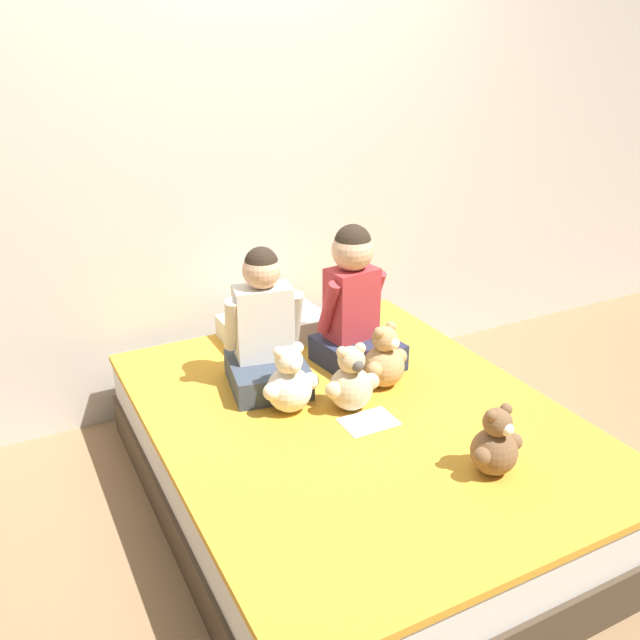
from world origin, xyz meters
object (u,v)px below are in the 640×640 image
at_px(child_on_left, 265,332).
at_px(teddy_bear_held_by_right_child, 384,360).
at_px(teddy_bear_held_by_left_child, 289,383).
at_px(teddy_bear_at_foot_of_bed, 495,445).
at_px(bed, 354,456).
at_px(sign_card, 369,422).
at_px(pillow_at_headboard, 274,327).
at_px(child_on_right, 354,305).
at_px(teddy_bear_between_children, 351,382).

height_order(child_on_left, teddy_bear_held_by_right_child, child_on_left).
relative_size(child_on_left, teddy_bear_held_by_left_child, 2.09).
distance_m(teddy_bear_held_by_left_child, teddy_bear_held_by_right_child, 0.44).
relative_size(teddy_bear_held_by_left_child, teddy_bear_at_foot_of_bed, 1.12).
bearing_deg(bed, child_on_left, 119.33).
height_order(teddy_bear_held_by_right_child, teddy_bear_at_foot_of_bed, teddy_bear_held_by_right_child).
distance_m(teddy_bear_held_by_right_child, sign_card, 0.33).
bearing_deg(teddy_bear_at_foot_of_bed, sign_card, 107.45).
bearing_deg(bed, pillow_at_headboard, 90.00).
relative_size(child_on_right, teddy_bear_between_children, 2.28).
relative_size(bed, pillow_at_headboard, 3.96).
relative_size(teddy_bear_held_by_left_child, teddy_bear_held_by_right_child, 1.02).
bearing_deg(pillow_at_headboard, teddy_bear_at_foot_of_bed, -80.75).
height_order(teddy_bear_held_by_left_child, teddy_bear_between_children, teddy_bear_held_by_left_child).
distance_m(teddy_bear_between_children, pillow_at_headboard, 0.75).
relative_size(teddy_bear_held_by_left_child, sign_card, 1.36).
distance_m(bed, teddy_bear_held_by_right_child, 0.41).
relative_size(child_on_left, teddy_bear_between_children, 2.15).
bearing_deg(sign_card, bed, 95.14).
distance_m(child_on_right, teddy_bear_held_by_right_child, 0.29).
distance_m(teddy_bear_at_foot_of_bed, sign_card, 0.52).
height_order(bed, teddy_bear_at_foot_of_bed, teddy_bear_at_foot_of_bed).
bearing_deg(sign_card, teddy_bear_held_by_left_child, 135.57).
bearing_deg(child_on_left, teddy_bear_between_children, -47.81).
xyz_separation_m(teddy_bear_held_by_left_child, pillow_at_headboard, (0.22, 0.65, -0.06)).
bearing_deg(bed, sign_card, -84.86).
xyz_separation_m(pillow_at_headboard, sign_card, (0.01, -0.87, -0.05)).
height_order(child_on_left, child_on_right, child_on_right).
xyz_separation_m(teddy_bear_held_by_left_child, sign_card, (0.23, -0.22, -0.12)).
bearing_deg(child_on_left, sign_card, -54.02).
distance_m(teddy_bear_held_by_left_child, teddy_bear_between_children, 0.24).
height_order(pillow_at_headboard, sign_card, pillow_at_headboard).
relative_size(child_on_right, sign_card, 3.03).
bearing_deg(teddy_bear_held_by_right_child, sign_card, -152.47).
xyz_separation_m(child_on_left, teddy_bear_between_children, (0.21, -0.35, -0.12)).
bearing_deg(child_on_right, child_on_left, 173.00).
xyz_separation_m(bed, child_on_right, (0.21, 0.39, 0.48)).
bearing_deg(teddy_bear_at_foot_of_bed, child_on_left, 107.97).
height_order(teddy_bear_held_by_right_child, pillow_at_headboard, teddy_bear_held_by_right_child).
xyz_separation_m(teddy_bear_held_by_left_child, teddy_bear_held_by_right_child, (0.44, 0.00, -0.00)).
distance_m(child_on_right, sign_card, 0.58).
relative_size(child_on_left, teddy_bear_held_by_right_child, 2.13).
xyz_separation_m(teddy_bear_at_foot_of_bed, pillow_at_headboard, (-0.22, 1.34, -0.05)).
xyz_separation_m(teddy_bear_held_by_right_child, teddy_bear_between_children, (-0.22, -0.10, -0.00)).
xyz_separation_m(teddy_bear_at_foot_of_bed, sign_card, (-0.21, 0.46, -0.10)).
bearing_deg(teddy_bear_between_children, teddy_bear_held_by_right_child, 26.56).
height_order(teddy_bear_between_children, teddy_bear_at_foot_of_bed, teddy_bear_between_children).
xyz_separation_m(child_on_left, pillow_at_headboard, (0.22, 0.40, -0.18)).
bearing_deg(teddy_bear_at_foot_of_bed, teddy_bear_between_children, 103.64).
height_order(child_on_left, sign_card, child_on_left).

